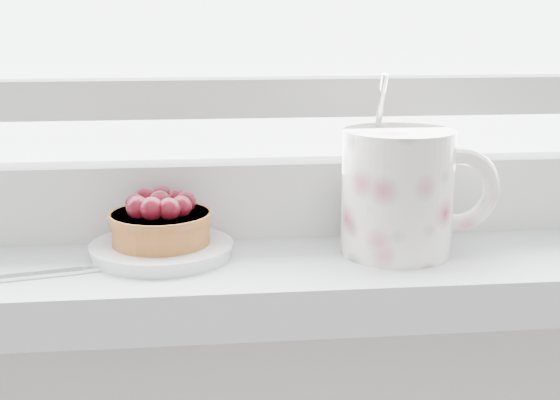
{
  "coord_description": "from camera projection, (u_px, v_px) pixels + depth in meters",
  "views": [
    {
      "loc": [
        -0.05,
        1.25,
        1.15
      ],
      "look_at": [
        0.02,
        1.88,
        0.99
      ],
      "focal_mm": 50.0,
      "sensor_mm": 36.0,
      "label": 1
    }
  ],
  "objects": [
    {
      "name": "saucer",
      "position": [
        162.0,
        250.0,
        0.68
      ],
      "size": [
        0.12,
        0.12,
        0.01
      ],
      "primitive_type": "cylinder",
      "color": "silver",
      "rests_on": "windowsill"
    },
    {
      "name": "raspberry_tart",
      "position": [
        160.0,
        221.0,
        0.67
      ],
      "size": [
        0.09,
        0.09,
        0.05
      ],
      "color": "brown",
      "rests_on": "saucer"
    },
    {
      "name": "floral_mug",
      "position": [
        402.0,
        190.0,
        0.67
      ],
      "size": [
        0.14,
        0.1,
        0.16
      ],
      "color": "silver",
      "rests_on": "windowsill"
    },
    {
      "name": "fork",
      "position": [
        63.0,
        272.0,
        0.63
      ],
      "size": [
        0.19,
        0.06,
        0.0
      ],
      "color": "silver",
      "rests_on": "windowsill"
    }
  ]
}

